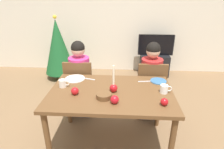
# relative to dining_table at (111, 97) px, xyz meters

# --- Properties ---
(ground_plane) EXTENTS (7.68, 7.68, 0.00)m
(ground_plane) POSITION_rel_dining_table_xyz_m (0.00, 0.00, -0.67)
(ground_plane) COLOR brown
(back_wall) EXTENTS (6.40, 0.10, 2.60)m
(back_wall) POSITION_rel_dining_table_xyz_m (0.00, 2.60, 0.63)
(back_wall) COLOR beige
(back_wall) RESTS_ON ground
(dining_table) EXTENTS (1.40, 0.90, 0.75)m
(dining_table) POSITION_rel_dining_table_xyz_m (0.00, 0.00, 0.00)
(dining_table) COLOR brown
(dining_table) RESTS_ON ground
(chair_left) EXTENTS (0.40, 0.40, 0.90)m
(chair_left) POSITION_rel_dining_table_xyz_m (-0.51, 0.61, -0.15)
(chair_left) COLOR brown
(chair_left) RESTS_ON ground
(chair_right) EXTENTS (0.40, 0.40, 0.90)m
(chair_right) POSITION_rel_dining_table_xyz_m (0.54, 0.61, -0.15)
(chair_right) COLOR brown
(chair_right) RESTS_ON ground
(person_left_child) EXTENTS (0.30, 0.30, 1.17)m
(person_left_child) POSITION_rel_dining_table_xyz_m (-0.51, 0.64, -0.10)
(person_left_child) COLOR #33384C
(person_left_child) RESTS_ON ground
(person_right_child) EXTENTS (0.30, 0.30, 1.17)m
(person_right_child) POSITION_rel_dining_table_xyz_m (0.54, 0.64, -0.10)
(person_right_child) COLOR #33384C
(person_right_child) RESTS_ON ground
(tv_stand) EXTENTS (0.64, 0.40, 0.48)m
(tv_stand) POSITION_rel_dining_table_xyz_m (0.86, 2.30, -0.43)
(tv_stand) COLOR black
(tv_stand) RESTS_ON ground
(tv) EXTENTS (0.79, 0.05, 0.46)m
(tv) POSITION_rel_dining_table_xyz_m (0.86, 2.30, 0.04)
(tv) COLOR black
(tv) RESTS_ON tv_stand
(christmas_tree) EXTENTS (0.65, 0.65, 1.38)m
(christmas_tree) POSITION_rel_dining_table_xyz_m (-1.27, 1.98, 0.05)
(christmas_tree) COLOR brown
(christmas_tree) RESTS_ON ground
(candle_centerpiece) EXTENTS (0.09, 0.09, 0.32)m
(candle_centerpiece) POSITION_rel_dining_table_xyz_m (0.03, -0.01, 0.15)
(candle_centerpiece) COLOR red
(candle_centerpiece) RESTS_ON dining_table
(plate_left) EXTENTS (0.25, 0.25, 0.01)m
(plate_left) POSITION_rel_dining_table_xyz_m (-0.49, 0.30, 0.09)
(plate_left) COLOR white
(plate_left) RESTS_ON dining_table
(plate_right) EXTENTS (0.20, 0.20, 0.01)m
(plate_right) POSITION_rel_dining_table_xyz_m (0.58, 0.29, 0.09)
(plate_right) COLOR teal
(plate_right) RESTS_ON dining_table
(mug_left) EXTENTS (0.13, 0.08, 0.09)m
(mug_left) POSITION_rel_dining_table_xyz_m (-0.57, 0.07, 0.13)
(mug_left) COLOR silver
(mug_left) RESTS_ON dining_table
(mug_right) EXTENTS (0.13, 0.09, 0.09)m
(mug_right) POSITION_rel_dining_table_xyz_m (0.59, 0.00, 0.13)
(mug_right) COLOR white
(mug_right) RESTS_ON dining_table
(fork_left) EXTENTS (0.18, 0.06, 0.01)m
(fork_left) POSITION_rel_dining_table_xyz_m (-0.31, 0.31, 0.09)
(fork_left) COLOR silver
(fork_left) RESTS_ON dining_table
(fork_right) EXTENTS (0.18, 0.03, 0.01)m
(fork_right) POSITION_rel_dining_table_xyz_m (0.41, 0.28, 0.09)
(fork_right) COLOR silver
(fork_right) RESTS_ON dining_table
(bowl_walnuts) EXTENTS (0.16, 0.16, 0.05)m
(bowl_walnuts) POSITION_rel_dining_table_xyz_m (-0.06, -0.16, 0.11)
(bowl_walnuts) COLOR brown
(bowl_walnuts) RESTS_ON dining_table
(apple_near_candle) EXTENTS (0.08, 0.08, 0.08)m
(apple_near_candle) POSITION_rel_dining_table_xyz_m (-0.39, -0.10, 0.13)
(apple_near_candle) COLOR red
(apple_near_candle) RESTS_ON dining_table
(apple_by_left_plate) EXTENTS (0.09, 0.09, 0.09)m
(apple_by_left_plate) POSITION_rel_dining_table_xyz_m (0.05, -0.25, 0.13)
(apple_by_left_plate) COLOR red
(apple_by_left_plate) RESTS_ON dining_table
(apple_by_right_mug) EXTENTS (0.08, 0.08, 0.08)m
(apple_by_right_mug) POSITION_rel_dining_table_xyz_m (0.55, -0.26, 0.12)
(apple_by_right_mug) COLOR #B01217
(apple_by_right_mug) RESTS_ON dining_table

